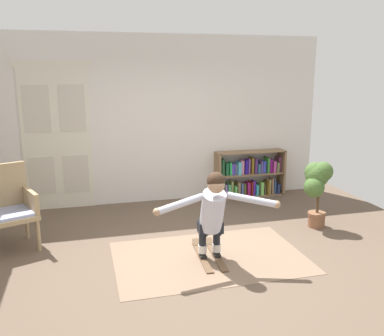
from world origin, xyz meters
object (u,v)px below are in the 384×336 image
wicker_chair (8,205)px  skis_pair (209,255)px  potted_plant (317,182)px  person_skier (213,210)px  bookshelf (250,176)px

wicker_chair → skis_pair: 2.69m
potted_plant → person_skier: size_ratio=0.67×
bookshelf → skis_pair: (-1.50, -2.33, -0.36)m
wicker_chair → skis_pair: size_ratio=1.20×
person_skier → skis_pair: bearing=86.2°
bookshelf → potted_plant: size_ratio=1.31×
wicker_chair → person_skier: size_ratio=0.74×
wicker_chair → person_skier: bearing=-25.0°
wicker_chair → potted_plant: 4.31m
bookshelf → skis_pair: bookshelf is taller
bookshelf → person_skier: person_skier is taller
potted_plant → skis_pair: (-1.84, -0.60, -0.68)m
wicker_chair → person_skier: (2.44, -1.14, 0.10)m
bookshelf → wicker_chair: 4.19m
bookshelf → wicker_chair: bearing=-160.7°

